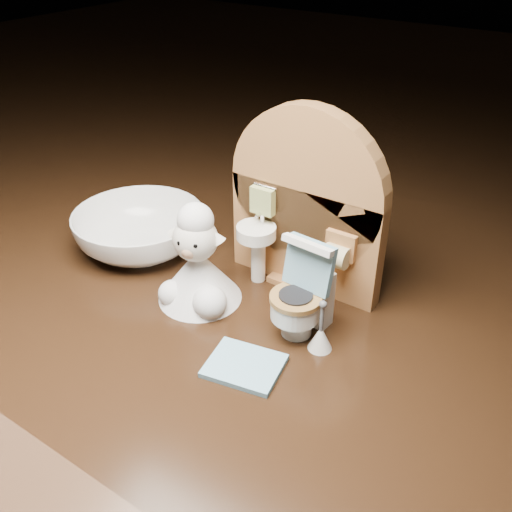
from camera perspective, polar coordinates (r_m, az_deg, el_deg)
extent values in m
cube|color=#392211|center=(0.47, 0.34, -11.37)|extent=(2.50, 2.50, 0.10)
cube|color=#A66C3A|center=(0.46, 4.93, 1.89)|extent=(0.13, 0.02, 0.09)
cylinder|color=#A66C3A|center=(0.44, 5.19, 6.77)|extent=(0.13, 0.02, 0.13)
cube|color=#A66C3A|center=(0.48, 4.71, -2.30)|extent=(0.05, 0.04, 0.01)
cylinder|color=white|center=(0.47, 0.22, -0.09)|extent=(0.01, 0.01, 0.04)
cylinder|color=white|center=(0.45, 0.02, 2.41)|extent=(0.03, 0.03, 0.01)
cylinder|color=silver|center=(0.46, 0.65, 3.97)|extent=(0.00, 0.00, 0.01)
cube|color=#9FAC61|center=(0.45, 0.66, 5.54)|extent=(0.02, 0.01, 0.02)
cube|color=#A66C3A|center=(0.43, 8.47, 1.01)|extent=(0.02, 0.01, 0.02)
cylinder|color=#C5B686|center=(0.43, 8.04, -0.02)|extent=(0.02, 0.02, 0.02)
cylinder|color=white|center=(0.42, 4.08, -6.76)|extent=(0.02, 0.02, 0.02)
cylinder|color=white|center=(0.41, 3.94, -5.23)|extent=(0.04, 0.04, 0.01)
cylinder|color=olive|center=(0.40, 3.99, -4.23)|extent=(0.04, 0.04, 0.00)
cube|color=white|center=(0.43, 5.67, -3.98)|extent=(0.03, 0.02, 0.04)
cube|color=#77AEC9|center=(0.40, 5.35, -0.90)|extent=(0.04, 0.02, 0.04)
cube|color=white|center=(0.39, 5.18, 1.10)|extent=(0.04, 0.01, 0.01)
cylinder|color=#88AF2B|center=(0.41, 6.86, -1.21)|extent=(0.01, 0.01, 0.01)
cube|color=#77AEC9|center=(0.40, -1.17, -10.92)|extent=(0.06, 0.05, 0.00)
cone|color=white|center=(0.41, 6.46, -8.11)|extent=(0.02, 0.02, 0.02)
cylinder|color=#59595B|center=(0.40, 6.61, -6.19)|extent=(0.00, 0.00, 0.02)
sphere|color=#59595B|center=(0.39, 6.72, -4.83)|extent=(0.01, 0.01, 0.01)
cone|color=white|center=(0.45, -5.73, -1.84)|extent=(0.07, 0.07, 0.04)
sphere|color=white|center=(0.44, -4.65, -4.64)|extent=(0.03, 0.03, 0.03)
sphere|color=white|center=(0.45, -8.37, -3.75)|extent=(0.02, 0.02, 0.02)
sphere|color=silver|center=(0.43, -6.08, 1.70)|extent=(0.03, 0.03, 0.03)
sphere|color=tan|center=(0.42, -6.70, 0.51)|extent=(0.01, 0.01, 0.01)
sphere|color=white|center=(0.42, -6.08, 3.53)|extent=(0.03, 0.03, 0.03)
cone|color=silver|center=(0.44, -7.90, 2.66)|extent=(0.02, 0.01, 0.02)
cone|color=silver|center=(0.42, -4.06, 2.05)|extent=(0.02, 0.01, 0.02)
sphere|color=black|center=(0.42, -7.61, 1.30)|extent=(0.00, 0.00, 0.00)
sphere|color=black|center=(0.42, -6.07, 1.04)|extent=(0.00, 0.00, 0.00)
imported|color=white|center=(0.52, -11.57, 2.47)|extent=(0.14, 0.14, 0.04)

